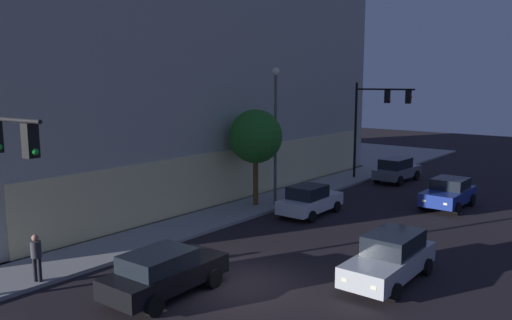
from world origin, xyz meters
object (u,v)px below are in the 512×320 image
object	(u,v)px
street_lamp_sidewalk	(276,120)
car_white	(310,200)
car_black	(164,272)
pedestrian_waiting	(36,254)
traffic_light_far_corner	(376,112)
sidewalk_tree	(256,137)
car_silver	(390,257)
car_blue	(448,193)
modern_building	(129,51)
car_grey	(397,169)

from	to	relation	value
street_lamp_sidewalk	car_white	size ratio (longest dim) A/B	1.81
car_white	car_black	bearing A→B (deg)	-170.88
pedestrian_waiting	car_black	xyz separation A→B (m)	(2.29, -4.06, -0.35)
traffic_light_far_corner	sidewalk_tree	distance (m)	11.42
car_black	car_silver	size ratio (longest dim) A/B	0.95
car_white	car_blue	bearing A→B (deg)	-39.85
pedestrian_waiting	car_white	world-z (taller)	pedestrian_waiting
street_lamp_sidewalk	pedestrian_waiting	xyz separation A→B (m)	(-14.27, -0.30, -3.87)
pedestrian_waiting	car_white	bearing A→B (deg)	-8.75
car_white	pedestrian_waiting	bearing A→B (deg)	171.25
street_lamp_sidewalk	pedestrian_waiting	world-z (taller)	street_lamp_sidewalk
street_lamp_sidewalk	car_blue	world-z (taller)	street_lamp_sidewalk
traffic_light_far_corner	car_silver	size ratio (longest dim) A/B	1.46
car_silver	modern_building	bearing A→B (deg)	75.26
traffic_light_far_corner	car_black	xyz separation A→B (m)	(-22.51, -3.37, -4.21)
traffic_light_far_corner	pedestrian_waiting	xyz separation A→B (m)	(-24.80, 0.70, -3.86)
car_white	car_blue	xyz separation A→B (m)	(6.33, -5.29, 0.04)
car_white	car_grey	world-z (taller)	car_grey
pedestrian_waiting	car_white	size ratio (longest dim) A/B	0.40
car_silver	car_grey	world-z (taller)	car_grey
pedestrian_waiting	traffic_light_far_corner	bearing A→B (deg)	-1.61
sidewalk_tree	car_black	xyz separation A→B (m)	(-11.29, -5.24, -3.25)
street_lamp_sidewalk	car_silver	xyz separation A→B (m)	(-6.02, -9.70, -4.18)
traffic_light_far_corner	street_lamp_sidewalk	xyz separation A→B (m)	(-10.53, 0.99, 0.01)
modern_building	car_silver	size ratio (longest dim) A/B	6.57
traffic_light_far_corner	car_grey	xyz separation A→B (m)	(1.00, -1.31, -4.13)
modern_building	traffic_light_far_corner	distance (m)	18.07
pedestrian_waiting	car_blue	world-z (taller)	pedestrian_waiting
pedestrian_waiting	modern_building	bearing A→B (deg)	43.08
car_blue	car_grey	xyz separation A→B (m)	(5.37, 5.44, 0.04)
sidewalk_tree	car_blue	bearing A→B (deg)	-51.54
car_silver	car_blue	world-z (taller)	car_silver
street_lamp_sidewalk	car_silver	size ratio (longest dim) A/B	1.63
car_blue	modern_building	bearing A→B (deg)	106.67
modern_building	car_blue	size ratio (longest dim) A/B	7.31
traffic_light_far_corner	car_white	xyz separation A→B (m)	(-10.70, -1.47, -4.21)
street_lamp_sidewalk	car_grey	distance (m)	12.47
car_grey	traffic_light_far_corner	bearing A→B (deg)	127.37
traffic_light_far_corner	car_black	size ratio (longest dim) A/B	1.54
street_lamp_sidewalk	car_silver	distance (m)	12.16
sidewalk_tree	car_black	bearing A→B (deg)	-155.12
car_silver	car_white	bearing A→B (deg)	51.04
modern_building	car_blue	distance (m)	23.26
sidewalk_tree	car_blue	size ratio (longest dim) A/B	1.28
street_lamp_sidewalk	car_grey	world-z (taller)	street_lamp_sidewalk
modern_building	car_silver	distance (m)	24.96
street_lamp_sidewalk	car_white	bearing A→B (deg)	-93.93
modern_building	pedestrian_waiting	world-z (taller)	modern_building
pedestrian_waiting	car_grey	distance (m)	25.88
street_lamp_sidewalk	car_black	bearing A→B (deg)	-160.00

